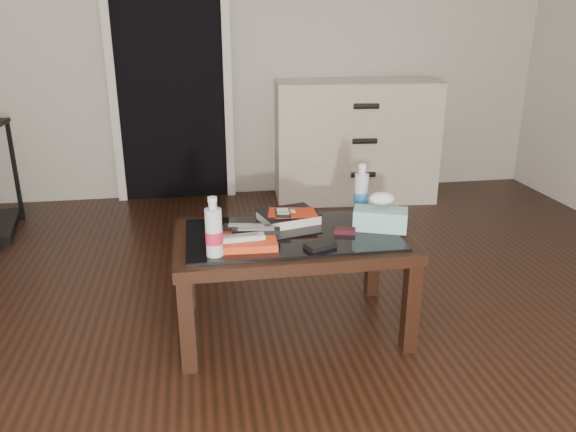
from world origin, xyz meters
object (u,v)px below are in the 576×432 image
object	(u,v)px
water_bottle_left	(214,227)
water_bottle_right	(361,189)
dresser	(355,141)
tissue_box	(380,219)
coffee_table	(292,247)
textbook	(288,217)

from	to	relation	value
water_bottle_left	water_bottle_right	size ratio (longest dim) A/B	1.00
dresser	water_bottle_left	bearing A→B (deg)	-114.70
dresser	water_bottle_left	distance (m)	2.37
dresser	tissue_box	size ratio (longest dim) A/B	5.37
coffee_table	tissue_box	size ratio (longest dim) A/B	4.35
water_bottle_left	tissue_box	distance (m)	0.75
coffee_table	tissue_box	xyz separation A→B (m)	(0.39, -0.01, 0.11)
coffee_table	water_bottle_left	world-z (taller)	water_bottle_left
water_bottle_left	dresser	bearing A→B (deg)	60.89
coffee_table	water_bottle_left	bearing A→B (deg)	-151.42
coffee_table	tissue_box	distance (m)	0.41
coffee_table	water_bottle_left	size ratio (longest dim) A/B	4.20
tissue_box	dresser	bearing A→B (deg)	98.93
coffee_table	water_bottle_right	world-z (taller)	water_bottle_right
dresser	textbook	bearing A→B (deg)	-110.44
coffee_table	water_bottle_right	xyz separation A→B (m)	(0.37, 0.22, 0.18)
water_bottle_left	water_bottle_right	world-z (taller)	same
water_bottle_right	coffee_table	bearing A→B (deg)	-149.69
tissue_box	coffee_table	bearing A→B (deg)	-159.93
water_bottle_right	dresser	bearing A→B (deg)	75.12
textbook	water_bottle_right	bearing A→B (deg)	-4.03
water_bottle_right	tissue_box	distance (m)	0.24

